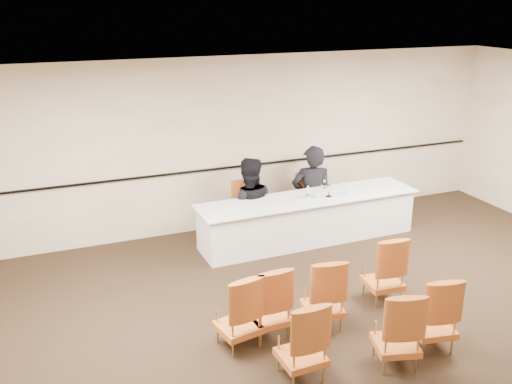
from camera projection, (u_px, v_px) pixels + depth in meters
floor at (355, 340)px, 6.86m from camera, size 10.00×10.00×0.00m
ceiling at (372, 91)px, 5.88m from camera, size 10.00×10.00×0.00m
wall_back at (238, 143)px, 9.88m from camera, size 10.00×0.04×3.00m
wall_rail at (240, 166)px, 9.97m from camera, size 9.80×0.04×0.03m
panel_table at (308, 219)px, 9.56m from camera, size 3.82×0.95×0.76m
panelist_main at (312, 199)px, 10.15m from camera, size 0.83×0.68×1.98m
panelist_main_chair at (312, 200)px, 10.15m from camera, size 0.51×0.51×0.95m
panelist_second at (248, 211)px, 9.71m from camera, size 1.07×0.93×1.88m
panelist_second_chair at (248, 210)px, 9.70m from camera, size 0.51×0.51×0.95m
papers at (330, 196)px, 9.48m from camera, size 0.33×0.26×0.00m
microphone at (329, 189)px, 9.42m from camera, size 0.11×0.20×0.26m
water_bottle at (308, 192)px, 9.37m from camera, size 0.09×0.09×0.21m
drinking_glass at (318, 195)px, 9.42m from camera, size 0.07×0.07×0.10m
coffee_cup at (349, 192)px, 9.53m from camera, size 0.09×0.09×0.12m
aud_chair_front_left at (268, 301)px, 6.81m from camera, size 0.52×0.52×0.95m
aud_chair_front_mid at (323, 292)px, 7.01m from camera, size 0.58×0.58×0.95m
aud_chair_front_right at (384, 268)px, 7.64m from camera, size 0.54×0.54×0.95m
aud_chair_back_left at (301, 339)px, 6.06m from camera, size 0.51×0.51×0.95m
aud_chair_back_mid at (397, 327)px, 6.27m from camera, size 0.62×0.62×0.95m
aud_chair_back_right at (433, 311)px, 6.58m from camera, size 0.59×0.59×0.95m
aud_chair_extra at (238, 310)px, 6.61m from camera, size 0.58×0.58×0.95m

